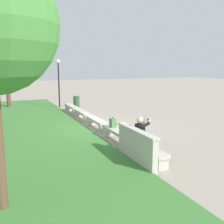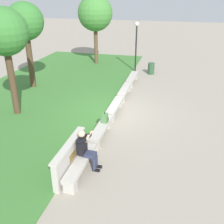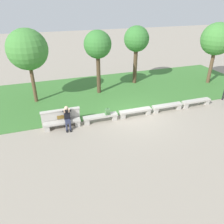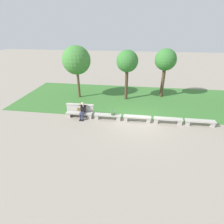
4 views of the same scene
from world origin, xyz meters
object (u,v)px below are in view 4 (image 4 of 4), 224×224
object	(u,v)px
bench_main	(79,114)
backpack	(113,113)
bench_mid	(137,118)
bench_far	(168,120)
tree_left_background	(166,61)
tree_behind_wall	(76,60)
tree_right_background	(127,62)
bench_end	(200,122)
bench_near	(108,116)
person_photographer	(83,110)

from	to	relation	value
bench_main	backpack	distance (m)	2.70
bench_mid	bench_far	bearing A→B (deg)	0.00
backpack	tree_left_background	size ratio (longest dim) A/B	0.09
bench_mid	tree_behind_wall	distance (m)	7.94
tree_behind_wall	tree_right_background	xyz separation A→B (m)	(4.69, 0.16, -0.05)
bench_end	tree_behind_wall	distance (m)	11.67
bench_near	tree_behind_wall	world-z (taller)	tree_behind_wall
tree_left_background	bench_far	bearing A→B (deg)	-91.04
tree_behind_wall	tree_right_background	distance (m)	4.69
backpack	tree_left_background	world-z (taller)	tree_left_background
bench_near	bench_main	bearing A→B (deg)	180.00
bench_near	bench_far	distance (m)	4.52
bench_mid	tree_behind_wall	size ratio (longest dim) A/B	0.42
bench_near	person_photographer	distance (m)	1.99
bench_mid	tree_right_background	size ratio (longest dim) A/B	0.44
bench_mid	bench_main	bearing A→B (deg)	180.00
tree_left_background	tree_right_background	distance (m)	3.69
bench_end	backpack	distance (m)	6.35
bench_end	person_photographer	xyz separation A→B (m)	(-8.71, -0.08, 0.43)
bench_mid	bench_end	bearing A→B (deg)	0.00
bench_main	bench_far	size ratio (longest dim) A/B	1.00
tree_right_background	person_photographer	bearing A→B (deg)	-124.42
bench_near	tree_right_background	size ratio (longest dim) A/B	0.44
bench_mid	tree_right_background	xyz separation A→B (m)	(-1.15, 4.38, 3.30)
bench_end	tree_right_background	xyz separation A→B (m)	(-5.66, 4.38, 3.30)
person_photographer	backpack	xyz separation A→B (m)	(2.37, 0.03, -0.11)
bench_far	backpack	world-z (taller)	backpack
bench_main	bench_mid	size ratio (longest dim) A/B	1.00
person_photographer	tree_behind_wall	distance (m)	5.44
bench_mid	tree_right_background	distance (m)	5.60
bench_main	backpack	xyz separation A→B (m)	(2.68, -0.04, 0.32)
tree_behind_wall	backpack	bearing A→B (deg)	-46.76
bench_near	bench_end	bearing A→B (deg)	0.00
backpack	tree_behind_wall	xyz separation A→B (m)	(-4.00, 4.26, 3.03)
person_photographer	tree_behind_wall	xyz separation A→B (m)	(-1.64, 4.29, 2.92)
bench_near	tree_left_background	world-z (taller)	tree_left_background
bench_mid	backpack	xyz separation A→B (m)	(-1.83, -0.04, 0.32)
person_photographer	backpack	size ratio (longest dim) A/B	3.08
person_photographer	backpack	world-z (taller)	person_photographer
backpack	bench_far	bearing A→B (deg)	0.63
tree_left_background	bench_main	bearing A→B (deg)	-141.22
bench_mid	bench_end	xyz separation A→B (m)	(4.52, 0.00, 0.00)
backpack	tree_behind_wall	world-z (taller)	tree_behind_wall
tree_left_background	tree_right_background	xyz separation A→B (m)	(-3.50, -1.15, -0.00)
bench_far	tree_behind_wall	size ratio (longest dim) A/B	0.42
bench_far	tree_right_background	bearing A→B (deg)	127.87
bench_near	tree_left_background	distance (m)	7.92
bench_far	tree_left_background	bearing A→B (deg)	88.96
bench_main	backpack	world-z (taller)	backpack
bench_mid	tree_left_background	bearing A→B (deg)	66.88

